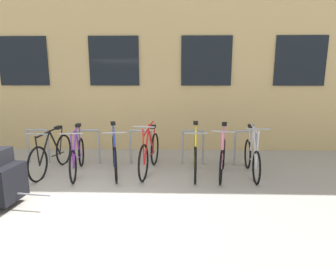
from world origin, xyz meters
TOP-DOWN VIEW (x-y plane):
  - ground_plane at (0.00, 0.00)m, footprint 42.00×42.00m
  - storefront_building at (-0.00, 6.45)m, footprint 28.00×6.54m
  - bike_rack at (0.21, 1.90)m, footprint 6.52×0.05m
  - bicycle_black at (-1.02, 1.32)m, footprint 0.44×1.81m
  - bicycle_red at (1.06, 1.39)m, footprint 0.44×1.81m
  - bicycle_yellow at (2.03, 1.29)m, footprint 0.44×1.76m
  - bicycle_silver at (3.20, 1.24)m, footprint 0.44×1.62m
  - bicycle_blue at (0.34, 1.27)m, footprint 0.55×1.68m
  - bicycle_purple at (-0.45, 1.24)m, footprint 0.46×1.71m
  - bicycle_pink at (2.59, 1.22)m, footprint 0.50×1.64m

SIDE VIEW (x-z plane):
  - ground_plane at x=0.00m, z-range 0.00..0.00m
  - bicycle_purple at x=-0.45m, z-range -0.14..0.88m
  - bicycle_silver at x=3.20m, z-range -0.17..0.92m
  - bicycle_pink at x=2.59m, z-range -0.15..0.92m
  - bicycle_black at x=-1.02m, z-range -0.10..0.86m
  - bicycle_blue at x=0.34m, z-range -0.14..0.92m
  - bicycle_yellow at x=2.03m, z-range -0.14..0.93m
  - bicycle_red at x=1.06m, z-range -0.15..0.95m
  - bike_rack at x=0.21m, z-range 0.08..0.90m
  - storefront_building at x=0.00m, z-range 0.00..6.52m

